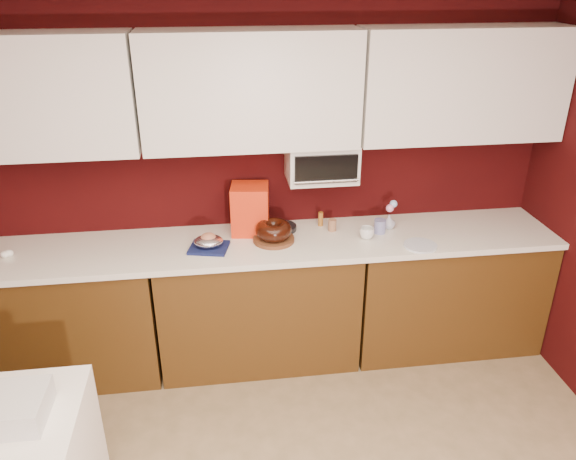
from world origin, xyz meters
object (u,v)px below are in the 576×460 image
(bundt_cake, at_px, (274,230))
(foil_ham_nest, at_px, (209,241))
(flower_vase, at_px, (389,221))
(coffee_mug, at_px, (367,232))
(toaster_oven, at_px, (321,161))
(newspaper_stack, at_px, (6,409))
(blue_jar, at_px, (380,226))
(pandoro_box, at_px, (250,209))

(bundt_cake, xyz_separation_m, foil_ham_nest, (-0.42, -0.06, -0.02))
(foil_ham_nest, relative_size, flower_vase, 1.68)
(bundt_cake, height_order, coffee_mug, bundt_cake)
(toaster_oven, bearing_deg, flower_vase, -9.26)
(toaster_oven, relative_size, newspaper_stack, 1.34)
(bundt_cake, height_order, blue_jar, bundt_cake)
(toaster_oven, relative_size, foil_ham_nest, 2.45)
(foil_ham_nest, xyz_separation_m, newspaper_stack, (-0.88, -1.21, -0.15))
(foil_ham_nest, distance_m, coffee_mug, 1.03)
(foil_ham_nest, bearing_deg, pandoro_box, 37.88)
(foil_ham_nest, relative_size, newspaper_stack, 0.55)
(blue_jar, distance_m, flower_vase, 0.10)
(blue_jar, bearing_deg, coffee_mug, -146.39)
(flower_vase, bearing_deg, blue_jar, -142.32)
(foil_ham_nest, xyz_separation_m, flower_vase, (1.22, 0.15, -0.00))
(bundt_cake, relative_size, pandoro_box, 0.71)
(coffee_mug, bearing_deg, flower_vase, 35.39)
(pandoro_box, relative_size, coffee_mug, 3.57)
(bundt_cake, bearing_deg, coffee_mug, -3.91)
(pandoro_box, distance_m, coffee_mug, 0.79)
(blue_jar, xyz_separation_m, newspaper_stack, (-2.02, -1.30, -0.14))
(toaster_oven, xyz_separation_m, foil_ham_nest, (-0.76, -0.22, -0.42))
(bundt_cake, xyz_separation_m, pandoro_box, (-0.14, 0.16, 0.09))
(blue_jar, bearing_deg, toaster_oven, 160.20)
(foil_ham_nest, height_order, flower_vase, flower_vase)
(foil_ham_nest, bearing_deg, bundt_cake, 7.48)
(toaster_oven, bearing_deg, pandoro_box, -179.56)
(toaster_oven, bearing_deg, newspaper_stack, -138.71)
(blue_jar, bearing_deg, foil_ham_nest, -175.70)
(foil_ham_nest, relative_size, coffee_mug, 1.98)
(bundt_cake, bearing_deg, pandoro_box, 129.86)
(bundt_cake, relative_size, newspaper_stack, 0.70)
(coffee_mug, bearing_deg, blue_jar, 33.61)
(bundt_cake, relative_size, foil_ham_nest, 1.28)
(bundt_cake, bearing_deg, blue_jar, 2.43)
(flower_vase, bearing_deg, bundt_cake, -173.39)
(blue_jar, bearing_deg, bundt_cake, -177.57)
(toaster_oven, xyz_separation_m, bundt_cake, (-0.34, -0.17, -0.40))
(blue_jar, height_order, flower_vase, flower_vase)
(pandoro_box, height_order, coffee_mug, pandoro_box)
(newspaper_stack, bearing_deg, pandoro_box, 50.97)
(bundt_cake, height_order, flower_vase, bundt_cake)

